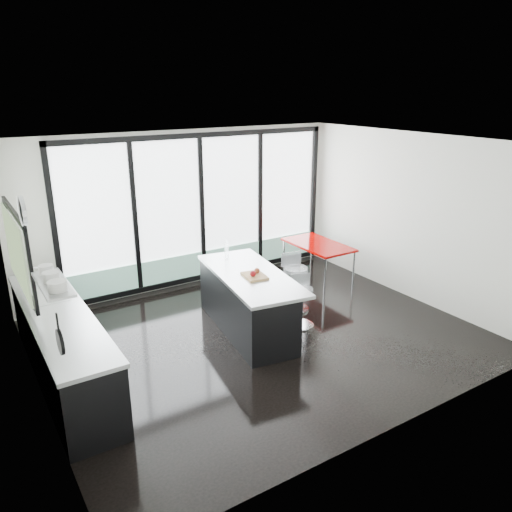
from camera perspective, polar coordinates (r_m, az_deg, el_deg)
floor at (r=7.44m, az=0.60°, el=-9.19°), size 6.00×5.00×0.00m
ceiling at (r=6.60m, az=0.68°, el=12.80°), size 6.00×5.00×0.00m
wall_back at (r=9.12m, az=-6.41°, el=4.63°), size 6.00×0.09×2.80m
wall_front at (r=5.12m, az=16.15°, el=-6.12°), size 6.00×0.00×2.80m
wall_left at (r=6.12m, az=-24.96°, el=-1.42°), size 0.26×5.00×2.80m
wall_right at (r=8.83m, az=17.24°, el=4.27°), size 0.00×5.00×2.80m
counter_cabinets at (r=6.69m, az=-21.26°, el=-9.49°), size 0.69×3.24×1.36m
island at (r=7.45m, az=-1.12°, el=-5.24°), size 1.24×2.31×1.16m
bar_stool_near at (r=7.64m, az=5.22°, el=-5.84°), size 0.51×0.51×0.62m
bar_stool_far at (r=8.15m, az=4.50°, el=-3.77°), size 0.52×0.52×0.73m
red_table at (r=9.44m, az=7.05°, el=-0.69°), size 0.78×1.35×0.72m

